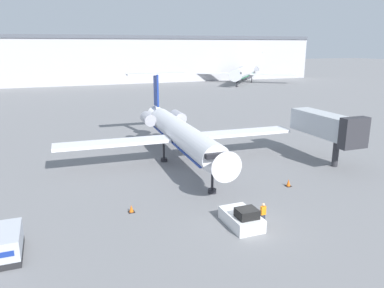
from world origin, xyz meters
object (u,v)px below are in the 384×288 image
traffic_cone_left (131,209)px  jet_bridge (327,126)px  traffic_cone_right (288,183)px  airplane_parked_far_right (245,72)px  pushback_tug (242,218)px  airplane_main (180,132)px  worker_near_tug (263,213)px  luggage_cart (4,244)px

traffic_cone_left → jet_bridge: 25.65m
traffic_cone_right → airplane_parked_far_right: 106.28m
pushback_tug → jet_bridge: 20.72m
jet_bridge → traffic_cone_right: bearing=-149.2°
airplane_main → worker_near_tug: size_ratio=15.82×
airplane_main → worker_near_tug: (0.63, -17.89, -2.66)m
jet_bridge → airplane_main: bearing=158.5°
pushback_tug → traffic_cone_right: (8.38, 5.77, -0.28)m
pushback_tug → jet_bridge: (17.15, 10.99, 3.82)m
pushback_tug → airplane_parked_far_right: 115.25m
airplane_parked_far_right → traffic_cone_left: bearing=-123.4°
traffic_cone_left → luggage_cart: bearing=-158.1°
worker_near_tug → jet_bridge: bearing=36.5°
traffic_cone_left → jet_bridge: size_ratio=0.06×
airplane_main → worker_near_tug: 18.10m
pushback_tug → traffic_cone_left: 9.31m
traffic_cone_left → jet_bridge: (24.69, 5.55, 4.13)m
pushback_tug → airplane_main: bearing=86.8°
airplane_main → traffic_cone_left: size_ratio=44.33×
worker_near_tug → jet_bridge: jet_bridge is taller
luggage_cart → traffic_cone_right: (25.21, 4.06, -0.57)m
pushback_tug → traffic_cone_right: 10.17m
airplane_main → jet_bridge: (16.19, -6.39, 0.82)m
pushback_tug → jet_bridge: size_ratio=0.37×
luggage_cart → airplane_parked_far_right: 122.84m
luggage_cart → traffic_cone_left: bearing=21.9°
luggage_cart → airplane_main: bearing=41.4°
worker_near_tug → traffic_cone_right: (6.78, 6.27, -0.61)m
luggage_cart → worker_near_tug: 18.56m
airplane_main → pushback_tug: (-0.96, -17.39, -3.00)m
airplane_main → worker_near_tug: airplane_main is taller
airplane_main → traffic_cone_left: 15.03m
airplane_main → airplane_parked_far_right: size_ratio=0.86×
pushback_tug → traffic_cone_right: size_ratio=5.22×
worker_near_tug → traffic_cone_right: 9.26m
traffic_cone_left → traffic_cone_right: size_ratio=0.89×
traffic_cone_left → airplane_parked_far_right: size_ratio=0.02×
pushback_tug → luggage_cart: (-16.83, 1.70, 0.29)m
pushback_tug → traffic_cone_left: bearing=144.2°
pushback_tug → airplane_parked_far_right: (55.45, 100.98, 3.35)m
worker_near_tug → luggage_cart: bearing=173.2°
traffic_cone_left → airplane_parked_far_right: (63.00, 95.54, 3.67)m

